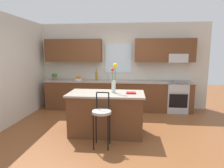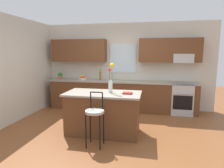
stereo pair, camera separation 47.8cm
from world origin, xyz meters
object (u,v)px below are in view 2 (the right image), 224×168
at_px(cookbook, 127,93).
at_px(fruit_bowl_oranges, 83,78).
at_px(bottle_olive_oil, 100,76).
at_px(kitchen_island, 103,113).
at_px(potted_plant_small, 60,75).
at_px(flower_vase, 111,79).
at_px(oven_range, 181,98).
at_px(bar_stool_near, 95,114).

height_order(cookbook, fruit_bowl_oranges, fruit_bowl_oranges).
bearing_deg(fruit_bowl_oranges, bottle_olive_oil, -0.44).
xyz_separation_m(kitchen_island, potted_plant_small, (-1.93, 1.86, 0.58)).
height_order(kitchen_island, bottle_olive_oil, bottle_olive_oil).
distance_m(kitchen_island, potted_plant_small, 2.74).
height_order(kitchen_island, fruit_bowl_oranges, fruit_bowl_oranges).
height_order(flower_vase, fruit_bowl_oranges, flower_vase).
bearing_deg(bottle_olive_oil, kitchen_island, -73.34).
bearing_deg(fruit_bowl_oranges, flower_vase, -54.27).
bearing_deg(kitchen_island, potted_plant_small, 135.92).
xyz_separation_m(flower_vase, bottle_olive_oil, (-0.72, 1.81, -0.15)).
height_order(oven_range, bar_stool_near, bar_stool_near).
height_order(kitchen_island, cookbook, cookbook).
bearing_deg(bar_stool_near, flower_vase, 76.42).
height_order(flower_vase, bottle_olive_oil, flower_vase).
distance_m(bar_stool_near, cookbook, 0.87).
relative_size(bottle_olive_oil, potted_plant_small, 1.61).
relative_size(kitchen_island, flower_vase, 2.56).
distance_m(bar_stool_near, potted_plant_small, 3.18).
distance_m(fruit_bowl_oranges, potted_plant_small, 0.78).
xyz_separation_m(fruit_bowl_oranges, potted_plant_small, (-0.78, -0.00, 0.07)).
bearing_deg(kitchen_island, bottle_olive_oil, 106.66).
height_order(kitchen_island, flower_vase, flower_vase).
bearing_deg(flower_vase, bar_stool_near, -103.58).
bearing_deg(flower_vase, fruit_bowl_oranges, 125.73).
bearing_deg(fruit_bowl_oranges, bar_stool_near, -65.36).
relative_size(bar_stool_near, fruit_bowl_oranges, 4.34).
bearing_deg(fruit_bowl_oranges, oven_range, -0.55).
distance_m(bar_stool_near, fruit_bowl_oranges, 2.77).
relative_size(oven_range, bottle_olive_oil, 2.57).
xyz_separation_m(kitchen_island, fruit_bowl_oranges, (-1.14, 1.87, 0.51)).
bearing_deg(flower_vase, potted_plant_small, 139.02).
bearing_deg(cookbook, flower_vase, 169.86).
height_order(oven_range, bottle_olive_oil, bottle_olive_oil).
bearing_deg(potted_plant_small, bottle_olive_oil, -0.01).
relative_size(bar_stool_near, cookbook, 5.21).
bearing_deg(kitchen_island, flower_vase, 17.11).
bearing_deg(fruit_bowl_oranges, potted_plant_small, -179.70).
bearing_deg(oven_range, bar_stool_near, -127.62).
bearing_deg(bottle_olive_oil, fruit_bowl_oranges, 179.56).
bearing_deg(potted_plant_small, cookbook, -37.37).
xyz_separation_m(bar_stool_near, potted_plant_small, (-1.93, 2.49, 0.41)).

